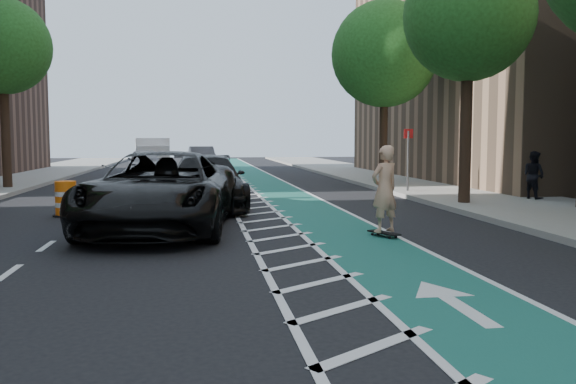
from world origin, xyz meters
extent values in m
plane|color=black|center=(0.00, 0.00, 0.00)|extent=(120.00, 120.00, 0.00)
cube|color=#185749|center=(3.00, 10.00, 0.01)|extent=(2.00, 90.00, 0.01)
cube|color=silver|center=(1.50, 10.00, 0.01)|extent=(1.40, 90.00, 0.01)
cube|color=gray|center=(9.50, 10.00, 0.07)|extent=(5.00, 90.00, 0.15)
cube|color=gray|center=(7.05, 10.00, 0.08)|extent=(0.12, 90.00, 0.16)
cylinder|color=#382619|center=(7.90, 8.00, 2.20)|extent=(0.36, 0.36, 4.40)
sphere|color=#204A18|center=(7.90, 8.00, 5.80)|extent=(4.20, 4.20, 4.20)
cylinder|color=#382619|center=(7.90, 16.00, 2.20)|extent=(0.36, 0.36, 4.40)
sphere|color=#204A18|center=(7.90, 16.00, 5.80)|extent=(4.20, 4.20, 4.20)
cylinder|color=#382619|center=(-7.90, 16.00, 2.20)|extent=(0.36, 0.36, 4.40)
sphere|color=#204A18|center=(-7.90, 16.00, 5.80)|extent=(4.20, 4.20, 4.20)
cylinder|color=#4C4C4C|center=(7.60, 12.00, 1.20)|extent=(0.08, 0.08, 2.40)
cube|color=red|center=(7.60, 12.00, 2.30)|extent=(0.35, 0.02, 0.35)
cube|color=black|center=(3.70, 2.51, 0.10)|extent=(0.56, 0.85, 0.03)
cylinder|color=black|center=(3.51, 2.72, 0.03)|extent=(0.06, 0.07, 0.06)
cylinder|color=black|center=(3.66, 2.79, 0.03)|extent=(0.06, 0.07, 0.06)
cylinder|color=black|center=(3.74, 2.22, 0.03)|extent=(0.06, 0.07, 0.06)
cylinder|color=black|center=(3.89, 2.29, 0.03)|extent=(0.06, 0.07, 0.06)
imported|color=tan|center=(3.70, 2.51, 1.04)|extent=(0.80, 0.69, 1.86)
imported|color=black|center=(-1.05, 4.24, 0.91)|extent=(3.86, 6.89, 1.82)
imported|color=black|center=(0.00, 8.61, 0.80)|extent=(2.44, 5.61, 1.61)
imported|color=#A6A6AC|center=(-3.21, 25.44, 0.78)|extent=(2.29, 4.74, 1.56)
imported|color=#545357|center=(0.08, 33.92, 0.78)|extent=(2.06, 4.87, 1.56)
imported|color=black|center=(10.61, 8.43, 0.93)|extent=(0.80, 0.90, 1.56)
cube|color=white|center=(-3.56, 36.37, 1.08)|extent=(2.72, 3.69, 2.16)
cube|color=white|center=(-3.29, 33.79, 0.81)|extent=(2.33, 1.94, 1.62)
cylinder|color=black|center=(-4.21, 33.26, 0.38)|extent=(0.35, 0.78, 0.76)
cylinder|color=black|center=(-2.28, 33.46, 0.38)|extent=(0.35, 0.78, 0.76)
cylinder|color=black|center=(-4.62, 37.13, 0.38)|extent=(0.35, 0.78, 0.76)
cylinder|color=black|center=(-2.68, 37.33, 0.38)|extent=(0.35, 0.78, 0.76)
cylinder|color=orange|center=(-3.80, 7.21, 0.48)|extent=(0.56, 0.56, 0.96)
cylinder|color=silver|center=(-3.80, 7.21, 0.32)|extent=(0.57, 0.57, 0.13)
cylinder|color=silver|center=(-3.80, 7.21, 0.62)|extent=(0.57, 0.57, 0.13)
cylinder|color=black|center=(-3.80, 7.21, 0.02)|extent=(0.71, 0.71, 0.04)
cylinder|color=orange|center=(-1.80, 13.62, 0.51)|extent=(0.59, 0.59, 1.03)
cylinder|color=silver|center=(-1.80, 13.62, 0.34)|extent=(0.61, 0.61, 0.14)
cylinder|color=silver|center=(-1.80, 13.62, 0.66)|extent=(0.61, 0.61, 0.14)
cylinder|color=black|center=(-1.80, 13.62, 0.02)|extent=(0.75, 0.75, 0.05)
cylinder|color=#FF4F0D|center=(-2.40, 18.13, 0.42)|extent=(0.48, 0.48, 0.84)
cylinder|color=silver|center=(-2.40, 18.13, 0.28)|extent=(0.49, 0.49, 0.11)
cylinder|color=silver|center=(-2.40, 18.13, 0.54)|extent=(0.49, 0.49, 0.11)
cylinder|color=black|center=(-2.40, 18.13, 0.02)|extent=(0.61, 0.61, 0.04)
camera|label=1|loc=(-0.25, -9.99, 2.11)|focal=38.00mm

